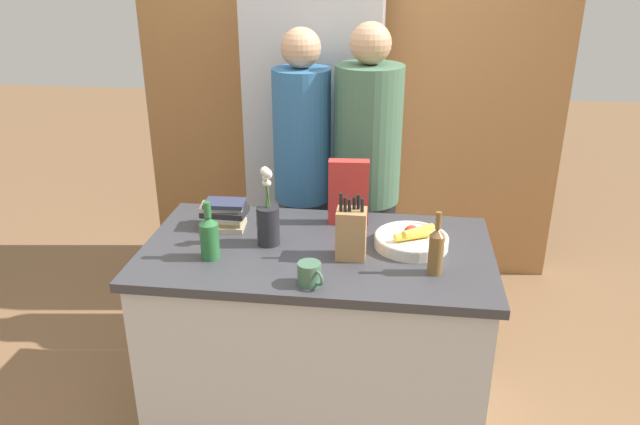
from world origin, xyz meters
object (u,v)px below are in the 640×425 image
(book_stack, at_px, (224,215))
(knife_block, at_px, (351,233))
(person_at_sink, at_px, (302,171))
(fruit_bowl, at_px, (411,240))
(coffee_mug, at_px, (310,274))
(flower_vase, at_px, (268,219))
(cereal_box, at_px, (348,192))
(person_in_blue, at_px, (367,173))
(bottle_oil, at_px, (436,250))
(bottle_vinegar, at_px, (209,236))
(refrigerator, at_px, (317,142))

(book_stack, bearing_deg, knife_block, -20.40)
(person_at_sink, bearing_deg, fruit_bowl, -74.52)
(coffee_mug, distance_m, person_at_sink, 1.03)
(flower_vase, xyz_separation_m, book_stack, (-0.23, 0.14, -0.05))
(cereal_box, xyz_separation_m, person_at_sink, (-0.28, 0.42, -0.06))
(person_in_blue, bearing_deg, bottle_oil, -95.18)
(coffee_mug, relative_size, book_stack, 0.51)
(bottle_vinegar, bearing_deg, flower_vase, 37.55)
(refrigerator, bearing_deg, person_in_blue, -58.89)
(coffee_mug, relative_size, bottle_oil, 0.42)
(refrigerator, xyz_separation_m, bottle_oil, (0.66, -1.40, 0.01))
(bottle_oil, xyz_separation_m, person_at_sink, (-0.66, 0.86, -0.01))
(fruit_bowl, xyz_separation_m, bottle_oil, (0.09, -0.23, 0.07))
(cereal_box, bearing_deg, book_stack, -167.18)
(fruit_bowl, distance_m, flower_vase, 0.62)
(fruit_bowl, bearing_deg, person_at_sink, 131.91)
(book_stack, distance_m, bottle_oil, 0.99)
(cereal_box, bearing_deg, bottle_oil, -49.34)
(bottle_oil, bearing_deg, knife_block, 164.27)
(flower_vase, distance_m, bottle_oil, 0.73)
(cereal_box, xyz_separation_m, coffee_mug, (-0.09, -0.60, -0.11))
(fruit_bowl, relative_size, bottle_vinegar, 1.27)
(fruit_bowl, bearing_deg, refrigerator, 115.70)
(coffee_mug, relative_size, person_in_blue, 0.06)
(bottle_oil, bearing_deg, refrigerator, 115.07)
(book_stack, xyz_separation_m, bottle_vinegar, (0.02, -0.30, 0.04))
(bottle_vinegar, xyz_separation_m, person_at_sink, (0.25, 0.85, -0.00))
(book_stack, bearing_deg, flower_vase, -31.27)
(bottle_oil, height_order, bottle_vinegar, bottle_oil)
(flower_vase, xyz_separation_m, cereal_box, (0.32, 0.27, 0.04))
(flower_vase, height_order, cereal_box, flower_vase)
(bottle_vinegar, bearing_deg, book_stack, 94.26)
(bottle_vinegar, bearing_deg, coffee_mug, -20.82)
(flower_vase, relative_size, book_stack, 1.65)
(cereal_box, distance_m, coffee_mug, 0.61)
(refrigerator, height_order, bottle_oil, refrigerator)
(refrigerator, height_order, fruit_bowl, refrigerator)
(coffee_mug, xyz_separation_m, book_stack, (-0.46, 0.47, 0.02))
(refrigerator, xyz_separation_m, fruit_bowl, (0.57, -1.18, -0.06))
(knife_block, bearing_deg, refrigerator, 103.59)
(refrigerator, bearing_deg, coffee_mug, -83.41)
(refrigerator, relative_size, bottle_oil, 7.48)
(bottle_vinegar, bearing_deg, fruit_bowl, 14.42)
(refrigerator, relative_size, person_at_sink, 1.14)
(coffee_mug, bearing_deg, bottle_vinegar, 159.18)
(coffee_mug, distance_m, bottle_oil, 0.50)
(fruit_bowl, relative_size, bottle_oil, 1.21)
(person_at_sink, bearing_deg, refrigerator, 62.85)
(refrigerator, xyz_separation_m, book_stack, (-0.28, -1.08, -0.03))
(flower_vase, bearing_deg, person_at_sink, 86.54)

